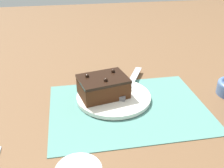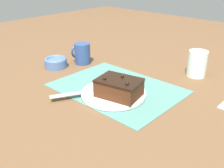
% 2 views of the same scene
% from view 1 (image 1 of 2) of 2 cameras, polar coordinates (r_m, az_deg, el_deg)
% --- Properties ---
extents(ground_plane, '(3.00, 3.00, 0.00)m').
position_cam_1_polar(ground_plane, '(0.78, 3.53, -5.26)').
color(ground_plane, brown).
extents(placemat_woven, '(0.46, 0.34, 0.00)m').
position_cam_1_polar(placemat_woven, '(0.78, 3.53, -5.14)').
color(placemat_woven, slate).
rests_on(placemat_woven, ground_plane).
extents(cake_plate, '(0.23, 0.23, 0.01)m').
position_cam_1_polar(cake_plate, '(0.82, 0.37, -2.82)').
color(cake_plate, white).
rests_on(cake_plate, placemat_woven).
extents(chocolate_cake, '(0.16, 0.13, 0.07)m').
position_cam_1_polar(chocolate_cake, '(0.80, -1.94, -0.50)').
color(chocolate_cake, '#472614').
rests_on(chocolate_cake, cake_plate).
extents(serving_knife, '(0.13, 0.23, 0.01)m').
position_cam_1_polar(serving_knife, '(0.85, 3.47, -0.72)').
color(serving_knife, slate).
rests_on(serving_knife, cake_plate).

